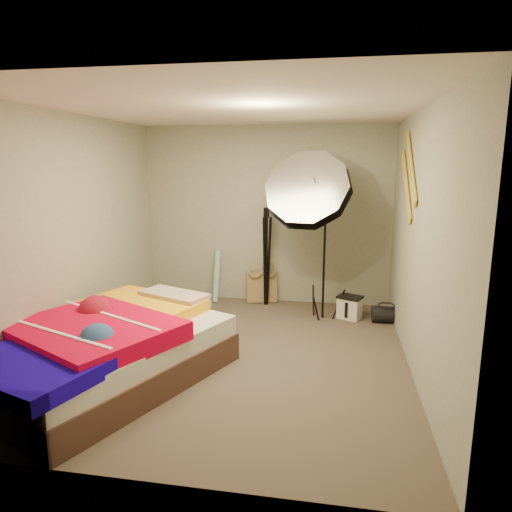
% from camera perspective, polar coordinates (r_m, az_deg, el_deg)
% --- Properties ---
extents(floor, '(4.00, 4.00, 0.00)m').
position_cam_1_polar(floor, '(4.93, -2.39, -12.26)').
color(floor, brown).
rests_on(floor, ground).
extents(ceiling, '(4.00, 4.00, 0.00)m').
position_cam_1_polar(ceiling, '(4.53, -2.68, 18.00)').
color(ceiling, silver).
rests_on(ceiling, wall_back).
extents(wall_back, '(3.50, 0.00, 3.50)m').
position_cam_1_polar(wall_back, '(6.52, 1.24, 5.09)').
color(wall_back, '#9EA290').
rests_on(wall_back, floor).
extents(wall_front, '(3.50, 0.00, 3.50)m').
position_cam_1_polar(wall_front, '(2.70, -11.67, -4.78)').
color(wall_front, '#9EA290').
rests_on(wall_front, floor).
extents(wall_left, '(0.00, 4.00, 4.00)m').
position_cam_1_polar(wall_left, '(5.23, -21.64, 2.61)').
color(wall_left, '#9EA290').
rests_on(wall_left, floor).
extents(wall_right, '(0.00, 4.00, 4.00)m').
position_cam_1_polar(wall_right, '(4.53, 19.65, 1.46)').
color(wall_right, '#9EA290').
rests_on(wall_right, floor).
extents(tote_bag, '(0.47, 0.29, 0.45)m').
position_cam_1_polar(tote_bag, '(6.63, 0.70, -3.91)').
color(tote_bag, '#9D8556').
rests_on(tote_bag, floor).
extents(wrapping_roll, '(0.12, 0.22, 0.75)m').
position_cam_1_polar(wrapping_roll, '(6.65, -4.95, -2.52)').
color(wrapping_roll, '#4CACC7').
rests_on(wrapping_roll, floor).
extents(camera_case, '(0.34, 0.30, 0.28)m').
position_cam_1_polar(camera_case, '(6.07, 11.61, -6.40)').
color(camera_case, silver).
rests_on(camera_case, floor).
extents(duffel_bag, '(0.35, 0.23, 0.21)m').
position_cam_1_polar(duffel_bag, '(6.05, 15.93, -7.04)').
color(duffel_bag, black).
rests_on(duffel_bag, floor).
extents(wall_stripe_upper, '(0.02, 0.91, 0.78)m').
position_cam_1_polar(wall_stripe_upper, '(5.06, 18.84, 10.51)').
color(wall_stripe_upper, gold).
rests_on(wall_stripe_upper, wall_right).
extents(wall_stripe_lower, '(0.02, 0.91, 0.78)m').
position_cam_1_polar(wall_stripe_lower, '(5.31, 18.29, 8.41)').
color(wall_stripe_lower, gold).
rests_on(wall_stripe_lower, wall_right).
extents(bed, '(2.23, 2.66, 0.63)m').
position_cam_1_polar(bed, '(4.51, -18.24, -10.89)').
color(bed, '#4C3027').
rests_on(bed, floor).
extents(photo_umbrella, '(1.41, 1.11, 2.27)m').
position_cam_1_polar(photo_umbrella, '(5.67, 6.61, 7.86)').
color(photo_umbrella, black).
rests_on(photo_umbrella, floor).
extents(camera_tripod, '(0.08, 0.08, 1.38)m').
position_cam_1_polar(camera_tripod, '(6.36, 1.29, 0.77)').
color(camera_tripod, black).
rests_on(camera_tripod, floor).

